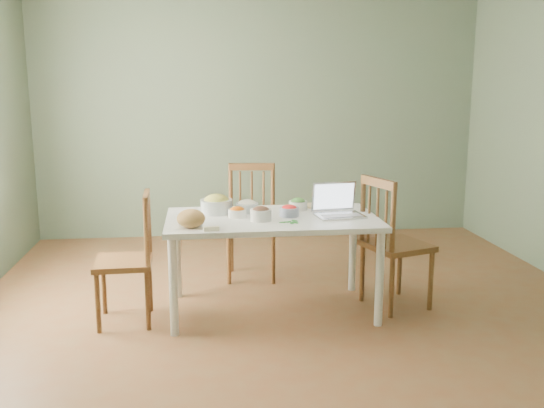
{
  "coord_description": "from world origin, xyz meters",
  "views": [
    {
      "loc": [
        -0.68,
        -4.33,
        1.73
      ],
      "look_at": [
        -0.15,
        0.06,
        0.84
      ],
      "focal_mm": 39.62,
      "sensor_mm": 36.0,
      "label": 1
    }
  ],
  "objects": [
    {
      "name": "butter_stick",
      "position": [
        -0.62,
        -0.32,
        0.76
      ],
      "size": [
        0.11,
        0.04,
        0.03
      ],
      "primitive_type": "cube",
      "rotation": [
        0.0,
        0.0,
        0.12
      ],
      "color": "#F0E4BF",
      "rests_on": "dining_table"
    },
    {
      "name": "chair_far",
      "position": [
        -0.24,
        0.89,
        0.51
      ],
      "size": [
        0.5,
        0.48,
        1.02
      ],
      "primitive_type": null,
      "rotation": [
        0.0,
        0.0,
        -0.11
      ],
      "color": "#462410",
      "rests_on": "floor"
    },
    {
      "name": "basil_bunch",
      "position": [
        -0.05,
        -0.13,
        0.75
      ],
      "size": [
        0.17,
        0.17,
        0.02
      ],
      "primitive_type": null,
      "color": "#188022",
      "rests_on": "dining_table"
    },
    {
      "name": "bowl_squash",
      "position": [
        -0.56,
        0.25,
        0.82
      ],
      "size": [
        0.31,
        0.31,
        0.14
      ],
      "primitive_type": null,
      "rotation": [
        0.0,
        0.0,
        0.28
      ],
      "color": "gold",
      "rests_on": "dining_table"
    },
    {
      "name": "chair_right",
      "position": [
        0.83,
        0.05,
        0.52
      ],
      "size": [
        0.56,
        0.57,
        1.04
      ],
      "primitive_type": null,
      "rotation": [
        0.0,
        0.0,
        1.9
      ],
      "color": "#462410",
      "rests_on": "floor"
    },
    {
      "name": "laptop",
      "position": [
        0.36,
        0.01,
        0.87
      ],
      "size": [
        0.39,
        0.33,
        0.25
      ],
      "primitive_type": null,
      "rotation": [
        0.0,
        0.0,
        0.13
      ],
      "color": "silver",
      "rests_on": "dining_table"
    },
    {
      "name": "bread_boule",
      "position": [
        -0.75,
        -0.21,
        0.81
      ],
      "size": [
        0.21,
        0.21,
        0.13
      ],
      "primitive_type": "ellipsoid",
      "rotation": [
        0.0,
        0.0,
        -0.07
      ],
      "color": "tan",
      "rests_on": "dining_table"
    },
    {
      "name": "flatbread",
      "position": [
        0.23,
        0.41,
        0.75
      ],
      "size": [
        0.2,
        0.2,
        0.02
      ],
      "primitive_type": "cylinder",
      "rotation": [
        0.0,
        0.0,
        0.11
      ],
      "color": "beige",
      "rests_on": "dining_table"
    },
    {
      "name": "bowl_redpep",
      "position": [
        -0.02,
        0.07,
        0.79
      ],
      "size": [
        0.18,
        0.18,
        0.09
      ],
      "primitive_type": null,
      "rotation": [
        0.0,
        0.0,
        0.27
      ],
      "color": "red",
      "rests_on": "dining_table"
    },
    {
      "name": "bowl_onion",
      "position": [
        -0.33,
        0.26,
        0.79
      ],
      "size": [
        0.23,
        0.23,
        0.1
      ],
      "primitive_type": null,
      "rotation": [
        0.0,
        0.0,
        -0.42
      ],
      "color": "white",
      "rests_on": "dining_table"
    },
    {
      "name": "wall_front",
      "position": [
        0.0,
        -2.5,
        1.35
      ],
      "size": [
        5.0,
        0.0,
        2.7
      ],
      "primitive_type": "cube",
      "color": "#5B7157",
      "rests_on": "ground"
    },
    {
      "name": "bowl_broccoli",
      "position": [
        0.08,
        0.3,
        0.79
      ],
      "size": [
        0.2,
        0.2,
        0.09
      ],
      "primitive_type": null,
      "rotation": [
        0.0,
        0.0,
        -0.42
      ],
      "color": "#2A5B23",
      "rests_on": "dining_table"
    },
    {
      "name": "bowl_carrot",
      "position": [
        -0.41,
        0.09,
        0.78
      ],
      "size": [
        0.18,
        0.18,
        0.08
      ],
      "primitive_type": null,
      "rotation": [
        0.0,
        0.0,
        -0.34
      ],
      "color": "#D16106",
      "rests_on": "dining_table"
    },
    {
      "name": "dining_table",
      "position": [
        -0.15,
        0.06,
        0.37
      ],
      "size": [
        1.59,
        0.89,
        0.74
      ],
      "primitive_type": null,
      "color": "white",
      "rests_on": "floor"
    },
    {
      "name": "bowl_mushroom",
      "position": [
        -0.25,
        -0.05,
        0.8
      ],
      "size": [
        0.16,
        0.16,
        0.1
      ],
      "primitive_type": null,
      "rotation": [
        0.0,
        0.0,
        0.04
      ],
      "color": "#412416",
      "rests_on": "dining_table"
    },
    {
      "name": "wall_back",
      "position": [
        0.0,
        2.5,
        1.35
      ],
      "size": [
        5.0,
        0.0,
        2.7
      ],
      "primitive_type": "cube",
      "color": "#5B7157",
      "rests_on": "ground"
    },
    {
      "name": "chair_left",
      "position": [
        -1.25,
        -0.03,
        0.48
      ],
      "size": [
        0.42,
        0.44,
        0.96
      ],
      "primitive_type": null,
      "rotation": [
        0.0,
        0.0,
        -1.53
      ],
      "color": "#462410",
      "rests_on": "floor"
    },
    {
      "name": "floor",
      "position": [
        0.0,
        0.0,
        0.0
      ],
      "size": [
        5.0,
        5.0,
        0.0
      ],
      "primitive_type": "cube",
      "color": "brown",
      "rests_on": "ground"
    }
  ]
}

